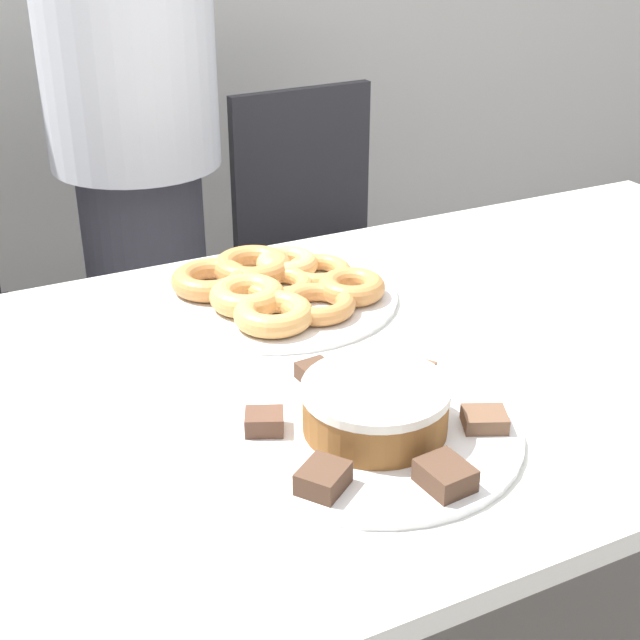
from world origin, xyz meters
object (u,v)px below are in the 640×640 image
object	(u,v)px
person_standing	(135,144)
office_chair_right	(329,280)
plate_cake	(375,432)
plate_donuts	(279,296)
frosted_cake	(375,407)

from	to	relation	value
person_standing	office_chair_right	size ratio (longest dim) A/B	1.81
office_chair_right	plate_cake	world-z (taller)	office_chair_right
person_standing	plate_cake	bearing A→B (deg)	-91.03
person_standing	office_chair_right	distance (m)	0.65
office_chair_right	person_standing	bearing A→B (deg)	179.22
person_standing	plate_donuts	size ratio (longest dim) A/B	4.22
office_chair_right	plate_donuts	distance (m)	0.89
frosted_cake	plate_donuts	bearing A→B (deg)	82.28
office_chair_right	plate_donuts	bearing A→B (deg)	-125.75
person_standing	frosted_cake	distance (m)	1.09
office_chair_right	frosted_cake	world-z (taller)	office_chair_right
office_chair_right	frosted_cake	size ratio (longest dim) A/B	4.98
person_standing	office_chair_right	world-z (taller)	person_standing
plate_cake	frosted_cake	size ratio (longest dim) A/B	2.01
person_standing	plate_donuts	distance (m)	0.68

